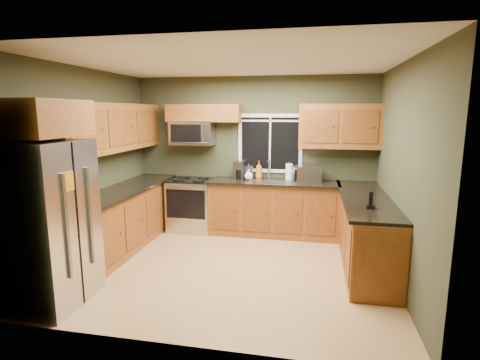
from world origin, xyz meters
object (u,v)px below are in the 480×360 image
(microwave, at_px, (193,133))
(soap_bottle_b, at_px, (292,174))
(range, at_px, (192,204))
(paper_towel_roll, at_px, (289,172))
(soap_bottle_c, at_px, (249,175))
(toaster_oven, at_px, (306,173))
(soap_bottle_a, at_px, (259,170))
(cordless_phone, at_px, (371,204))
(refrigerator, at_px, (48,224))
(coffee_maker, at_px, (240,170))
(kettle, at_px, (249,171))

(microwave, bearing_deg, soap_bottle_b, 3.08)
(range, distance_m, paper_towel_roll, 1.82)
(soap_bottle_c, bearing_deg, toaster_oven, 0.47)
(soap_bottle_a, height_order, cordless_phone, soap_bottle_a)
(microwave, bearing_deg, refrigerator, -103.34)
(range, xyz_separation_m, toaster_oven, (1.98, 0.07, 0.61))
(range, relative_size, soap_bottle_a, 3.09)
(coffee_maker, bearing_deg, kettle, 4.14)
(paper_towel_roll, height_order, soap_bottle_b, paper_towel_roll)
(soap_bottle_b, height_order, soap_bottle_c, soap_bottle_b)
(cordless_phone, bearing_deg, kettle, 135.79)
(kettle, bearing_deg, refrigerator, -119.79)
(paper_towel_roll, distance_m, soap_bottle_b, 0.09)
(kettle, height_order, soap_bottle_b, kettle)
(kettle, height_order, paper_towel_roll, paper_towel_roll)
(paper_towel_roll, relative_size, soap_bottle_c, 1.72)
(soap_bottle_a, distance_m, cordless_phone, 2.43)
(refrigerator, height_order, soap_bottle_c, refrigerator)
(kettle, xyz_separation_m, paper_towel_roll, (0.70, -0.00, 0.01))
(paper_towel_roll, height_order, soap_bottle_c, paper_towel_roll)
(toaster_oven, xyz_separation_m, coffee_maker, (-1.14, 0.09, 0.01))
(paper_towel_roll, bearing_deg, coffee_maker, -179.45)
(soap_bottle_b, bearing_deg, microwave, -176.92)
(toaster_oven, height_order, soap_bottle_a, soap_bottle_a)
(paper_towel_roll, bearing_deg, soap_bottle_a, 174.28)
(range, distance_m, cordless_phone, 3.26)
(refrigerator, xyz_separation_m, soap_bottle_b, (2.44, 3.00, 0.13))
(microwave, xyz_separation_m, paper_towel_roll, (1.70, 0.04, -0.65))
(coffee_maker, distance_m, kettle, 0.16)
(range, bearing_deg, toaster_oven, 2.16)
(refrigerator, bearing_deg, kettle, 60.21)
(soap_bottle_a, bearing_deg, microwave, -175.39)
(kettle, distance_m, cordless_phone, 2.51)
(refrigerator, relative_size, soap_bottle_a, 5.93)
(toaster_oven, xyz_separation_m, cordless_phone, (0.82, -1.65, -0.08))
(coffee_maker, xyz_separation_m, soap_bottle_b, (0.91, 0.06, -0.05))
(toaster_oven, distance_m, kettle, 0.99)
(range, height_order, toaster_oven, toaster_oven)
(microwave, height_order, coffee_maker, microwave)
(soap_bottle_b, bearing_deg, paper_towel_roll, -133.27)
(range, distance_m, coffee_maker, 1.06)
(soap_bottle_b, bearing_deg, soap_bottle_a, 180.00)
(refrigerator, height_order, soap_bottle_a, refrigerator)
(soap_bottle_b, height_order, cordless_phone, cordless_phone)
(toaster_oven, bearing_deg, coffee_maker, 175.27)
(toaster_oven, distance_m, paper_towel_roll, 0.30)
(paper_towel_roll, relative_size, soap_bottle_a, 1.02)
(coffee_maker, distance_m, soap_bottle_c, 0.21)
(coffee_maker, bearing_deg, soap_bottle_c, -30.61)
(range, bearing_deg, soap_bottle_c, 3.77)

